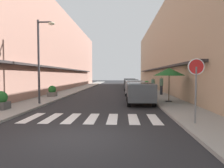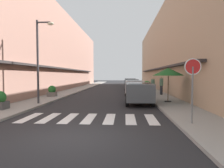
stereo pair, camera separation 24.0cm
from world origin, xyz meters
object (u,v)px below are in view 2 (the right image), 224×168
parked_car_far (132,83)px  parked_car_distant (130,82)px  parked_car_near (139,91)px  planter_corner (0,100)px  round_street_sign (193,74)px  street_lamp (40,53)px  planter_midblock (52,91)px  parked_car_mid (134,86)px  pedestrian_walking_near (161,85)px  planter_far (147,86)px  pedestrian_walking_far (153,86)px  cafe_umbrella (168,72)px

parked_car_far → parked_car_distant: 6.20m
parked_car_far → parked_car_near: bearing=-90.0°
planter_corner → parked_car_near: bearing=22.5°
parked_car_near → parked_car_far: same height
parked_car_near → round_street_sign: 6.22m
parked_car_near → parked_car_distant: (0.00, 18.43, -0.00)m
street_lamp → planter_midblock: (-0.86, 4.31, -2.90)m
parked_car_mid → round_street_sign: size_ratio=1.60×
parked_car_distant → pedestrian_walking_near: pedestrian_walking_near is taller
parked_car_far → planter_midblock: size_ratio=4.39×
planter_midblock → street_lamp: bearing=-78.7°
parked_car_mid → planter_far: bearing=65.9°
parked_car_mid → street_lamp: street_lamp is taller
parked_car_mid → planter_midblock: 7.93m
parked_car_distant → pedestrian_walking_far: 14.02m
parked_car_mid → parked_car_far: bearing=90.0°
parked_car_far → street_lamp: street_lamp is taller
cafe_umbrella → round_street_sign: bearing=-94.1°
parked_car_distant → planter_far: size_ratio=3.31×
round_street_sign → parked_car_near: bearing=105.6°
round_street_sign → planter_far: (0.08, 15.89, -1.38)m
street_lamp → pedestrian_walking_far: size_ratio=3.15×
pedestrian_walking_near → parked_car_mid: bearing=145.5°
parked_car_mid → planter_corner: parked_car_mid is taller
pedestrian_walking_near → planter_far: bearing=79.4°
parked_car_near → cafe_umbrella: bearing=10.4°
parked_car_near → parked_car_far: 12.23m
pedestrian_walking_far → parked_car_mid: bearing=122.6°
parked_car_far → planter_far: bearing=-52.1°
planter_midblock → planter_far: size_ratio=0.80×
parked_car_far → planter_midblock: 11.56m
pedestrian_walking_near → parked_car_far: bearing=89.7°
planter_corner → pedestrian_walking_far: pedestrian_walking_far is taller
cafe_umbrella → planter_far: (-0.37, 9.61, -1.55)m
parked_car_near → planter_corner: (-7.91, -3.27, -0.32)m
street_lamp → pedestrian_walking_near: size_ratio=3.06×
street_lamp → planter_far: bearing=52.8°
parked_car_far → pedestrian_walking_far: 7.89m
parked_car_near → planter_midblock: bearing=155.5°
parked_car_distant → planter_corner: bearing=-110.0°
parked_car_distant → cafe_umbrella: size_ratio=1.65×
planter_far → pedestrian_walking_near: size_ratio=0.66×
planter_midblock → pedestrian_walking_near: 10.27m
round_street_sign → pedestrian_walking_near: round_street_sign is taller
street_lamp → planter_far: (8.30, 10.93, -2.79)m
planter_far → pedestrian_walking_far: (-0.09, -5.49, 0.36)m
parked_car_near → pedestrian_walking_far: pedestrian_walking_far is taller
parked_car_distant → parked_car_near: bearing=-90.0°
parked_car_mid → street_lamp: size_ratio=0.74×
round_street_sign → parked_car_mid: bearing=97.8°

